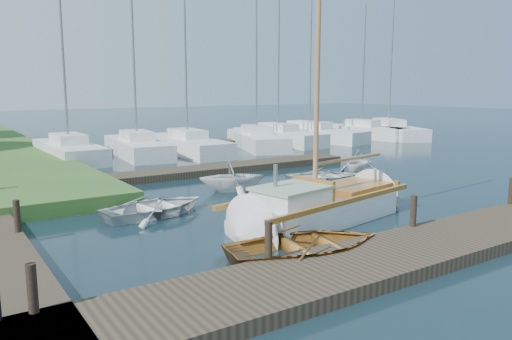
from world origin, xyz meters
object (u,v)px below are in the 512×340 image
tender_b (233,174)px  mooring_post_2 (413,211)px  marina_boat_2 (187,143)px  marina_boat_5 (309,133)px  marina_boat_0 (69,149)px  marina_boat_3 (256,138)px  tender_c (325,174)px  sailboat (323,209)px  tender_d (359,160)px  dinghy (307,241)px  marina_boat_7 (388,129)px  marina_boat_6 (361,130)px  mooring_post_1 (269,240)px  mooring_post_3 (511,191)px  marina_boat_4 (278,135)px  marina_boat_1 (137,146)px  mooring_post_0 (32,288)px  tender_a (155,204)px  mooring_post_4 (17,216)px

tender_b → mooring_post_2: bearing=-154.0°
marina_boat_2 → marina_boat_5: marina_boat_2 is taller
marina_boat_0 → marina_boat_3: (11.48, -0.60, 0.00)m
tender_c → sailboat: bearing=159.6°
sailboat → tender_d: (6.65, 5.18, 0.27)m
dinghy → marina_boat_2: size_ratio=0.30×
marina_boat_2 → marina_boat_7: (17.69, 0.53, -0.01)m
dinghy → tender_b: size_ratio=1.52×
marina_boat_6 → tender_c: bearing=118.6°
mooring_post_1 → marina_boat_7: size_ratio=0.07×
mooring_post_3 → marina_boat_3: (2.99, 18.54, -0.12)m
mooring_post_1 → marina_boat_3: size_ratio=0.06×
marina_boat_2 → marina_boat_6: bearing=-84.5°
mooring_post_1 → marina_boat_0: 19.14m
marina_boat_4 → marina_boat_5: marina_boat_4 is taller
tender_c → marina_boat_0: bearing=51.7°
tender_c → marina_boat_1: (-3.47, 11.96, 0.24)m
mooring_post_0 → sailboat: bearing=17.2°
mooring_post_2 → mooring_post_3: same height
marina_boat_0 → mooring_post_3: bearing=-157.3°
marina_boat_0 → marina_boat_4: (13.87, 0.34, -0.00)m
marina_boat_4 → mooring_post_1: bearing=141.4°
tender_a → marina_boat_3: (12.11, 12.74, 0.24)m
mooring_post_2 → tender_c: (3.15, 6.98, -0.38)m
mooring_post_0 → marina_boat_5: size_ratio=0.07×
mooring_post_4 → tender_b: size_ratio=0.33×
tender_b → marina_boat_4: 16.04m
mooring_post_4 → marina_boat_1: size_ratio=0.09×
marina_boat_1 → marina_boat_5: (13.32, 0.96, 0.01)m
mooring_post_3 → marina_boat_7: (15.72, 18.90, -0.13)m
mooring_post_1 → marina_boat_7: marina_boat_7 is taller
tender_a → marina_boat_4: bearing=-55.1°
marina_boat_0 → marina_boat_4: same height
tender_d → marina_boat_0: marina_boat_0 is taller
tender_a → marina_boat_0: bearing=-11.1°
mooring_post_3 → marina_boat_2: (-1.97, 18.37, -0.12)m
mooring_post_0 → sailboat: sailboat is taller
marina_boat_7 → marina_boat_0: bearing=113.2°
marina_boat_1 → marina_boat_3: size_ratio=0.75×
tender_a → marina_boat_2: bearing=-38.0°
tender_c → marina_boat_7: marina_boat_7 is taller
tender_a → marina_boat_1: size_ratio=0.35×
mooring_post_4 → marina_boat_1: bearing=59.6°
mooring_post_3 → tender_d: size_ratio=0.34×
tender_a → marina_boat_5: bearing=-59.7°
marina_boat_6 → mooring_post_4: bearing=106.9°
tender_a → mooring_post_2: bearing=-149.8°
marina_boat_3 → mooring_post_3: bearing=-170.4°
tender_b → marina_boat_7: marina_boat_7 is taller
mooring_post_2 → marina_boat_7: marina_boat_7 is taller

